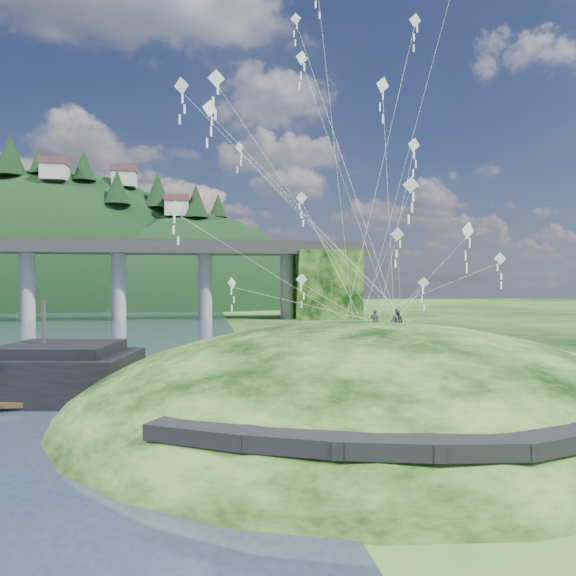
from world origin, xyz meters
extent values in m
plane|color=black|center=(0.00, 0.00, 0.00)|extent=(320.00, 320.00, 0.00)
ellipsoid|color=black|center=(8.00, 2.00, -1.50)|extent=(36.00, 32.00, 13.00)
cube|color=black|center=(-1.50, -8.00, 2.03)|extent=(4.32, 3.62, 0.71)
cube|color=black|center=(1.50, -9.65, 2.09)|extent=(4.10, 2.97, 0.61)
cube|color=black|center=(4.50, -10.65, 2.08)|extent=(3.85, 2.37, 0.62)
cube|color=black|center=(7.50, -11.10, 2.04)|extent=(3.62, 1.83, 0.66)
cube|color=black|center=(10.50, -10.90, 2.05)|extent=(3.82, 2.27, 0.68)
cylinder|color=gray|center=(-32.00, 70.00, 6.50)|extent=(2.60, 2.60, 13.00)
cylinder|color=gray|center=(-16.50, 70.00, 6.50)|extent=(2.60, 2.60, 13.00)
cylinder|color=gray|center=(-1.00, 70.00, 6.50)|extent=(2.60, 2.60, 13.00)
cylinder|color=gray|center=(14.50, 70.00, 6.50)|extent=(2.60, 2.60, 13.00)
cube|color=black|center=(22.00, 70.00, 6.50)|extent=(12.00, 11.00, 13.00)
ellipsoid|color=black|center=(-40.00, 126.00, -6.00)|extent=(96.00, 68.00, 88.00)
ellipsoid|color=black|center=(-5.00, 118.00, -10.00)|extent=(76.00, 56.00, 72.00)
cone|color=black|center=(-49.87, 114.63, 39.23)|extent=(8.01, 8.01, 10.54)
cone|color=black|center=(-42.87, 114.06, 37.88)|extent=(4.97, 4.97, 6.54)
cone|color=black|center=(-31.40, 112.04, 36.68)|extent=(5.83, 5.83, 7.67)
cone|color=black|center=(-22.45, 107.08, 30.58)|extent=(6.47, 6.47, 8.51)
cone|color=black|center=(-13.22, 113.99, 31.23)|extent=(7.13, 7.13, 9.38)
cone|color=black|center=(-3.12, 109.03, 27.87)|extent=(6.56, 6.56, 8.63)
cone|color=black|center=(2.77, 114.63, 27.68)|extent=(4.88, 4.88, 6.42)
cube|color=beige|center=(-38.00, 110.00, 34.28)|extent=(6.00, 5.00, 4.00)
cube|color=brown|center=(-38.00, 110.00, 36.98)|extent=(6.40, 5.40, 1.60)
cube|color=beige|center=(-22.00, 116.00, 34.18)|extent=(6.00, 5.00, 4.00)
cube|color=brown|center=(-22.00, 116.00, 36.88)|extent=(6.40, 5.40, 1.60)
cube|color=beige|center=(-8.00, 110.00, 25.88)|extent=(6.00, 5.00, 4.00)
cube|color=brown|center=(-8.00, 110.00, 28.58)|extent=(6.40, 5.40, 1.60)
cube|color=black|center=(-10.29, 7.41, 3.17)|extent=(7.45, 6.57, 0.66)
cylinder|color=#2D2B2B|center=(-11.37, 7.61, 4.60)|extent=(0.26, 0.26, 3.28)
cube|color=#3B2A18|center=(-9.96, 5.29, 0.40)|extent=(12.49, 1.99, 0.31)
cylinder|color=#3B2A18|center=(-12.64, 5.29, 0.18)|extent=(0.27, 0.27, 0.89)
cylinder|color=#3B2A18|center=(-9.96, 5.29, 0.18)|extent=(0.27, 0.27, 0.89)
cylinder|color=#3B2A18|center=(-7.28, 5.30, 0.18)|extent=(0.27, 0.27, 0.89)
cylinder|color=#3B2A18|center=(-4.61, 5.31, 0.18)|extent=(0.27, 0.27, 0.89)
imported|color=#2A2D38|center=(9.09, 3.72, 5.69)|extent=(0.64, 0.55, 1.47)
imported|color=#2A2D38|center=(10.26, 3.00, 5.79)|extent=(1.05, 1.04, 1.71)
cube|color=white|center=(-2.41, -2.55, 16.48)|extent=(0.67, 0.39, 0.73)
cube|color=white|center=(-2.41, -2.55, 15.95)|extent=(0.10, 0.04, 0.43)
cube|color=white|center=(-2.41, -2.55, 15.42)|extent=(0.10, 0.04, 0.43)
cube|color=white|center=(-2.41, -2.55, 14.89)|extent=(0.10, 0.04, 0.43)
cube|color=white|center=(3.83, 0.54, 19.51)|extent=(0.69, 0.29, 0.71)
cube|color=white|center=(3.83, 0.54, 19.00)|extent=(0.09, 0.07, 0.42)
cube|color=white|center=(3.83, 0.54, 18.49)|extent=(0.09, 0.07, 0.42)
cube|color=white|center=(3.83, 0.54, 17.98)|extent=(0.09, 0.07, 0.42)
cube|color=white|center=(8.95, -2.13, 12.35)|extent=(0.80, 0.28, 0.81)
cube|color=white|center=(8.95, -2.13, 11.76)|extent=(0.11, 0.03, 0.48)
cube|color=white|center=(8.95, -2.13, 11.18)|extent=(0.11, 0.03, 0.48)
cube|color=white|center=(8.95, -2.13, 10.60)|extent=(0.11, 0.03, 0.48)
cube|color=white|center=(-2.84, 0.69, 11.28)|extent=(0.71, 0.42, 0.78)
cube|color=white|center=(-2.84, 0.69, 10.72)|extent=(0.10, 0.05, 0.46)
cube|color=white|center=(-2.84, 0.69, 10.16)|extent=(0.10, 0.05, 0.46)
cube|color=white|center=(-2.84, 0.69, 9.60)|extent=(0.10, 0.05, 0.46)
cube|color=white|center=(13.63, 6.63, 7.34)|extent=(0.80, 0.26, 0.79)
cube|color=white|center=(13.63, 6.63, 6.76)|extent=(0.11, 0.03, 0.47)
cube|color=white|center=(13.63, 6.63, 6.19)|extent=(0.11, 0.03, 0.47)
cube|color=white|center=(13.63, 6.63, 5.62)|extent=(0.11, 0.03, 0.47)
cube|color=white|center=(0.80, 4.98, 15.68)|extent=(0.49, 0.50, 0.65)
cube|color=white|center=(0.80, 4.98, 15.21)|extent=(0.08, 0.06, 0.39)
cube|color=white|center=(0.80, 4.98, 14.74)|extent=(0.08, 0.06, 0.39)
cube|color=white|center=(0.80, 4.98, 14.27)|extent=(0.08, 0.06, 0.39)
cube|color=white|center=(8.49, -1.52, 9.89)|extent=(0.71, 0.23, 0.70)
cube|color=white|center=(8.49, -1.52, 9.39)|extent=(0.09, 0.04, 0.41)
cube|color=white|center=(8.49, -1.52, 8.89)|extent=(0.09, 0.04, 0.41)
cube|color=white|center=(8.49, -1.52, 8.38)|extent=(0.09, 0.04, 0.41)
cube|color=white|center=(11.61, -2.97, 10.00)|extent=(0.82, 0.41, 0.87)
cube|color=white|center=(11.61, -2.97, 9.38)|extent=(0.11, 0.08, 0.51)
cube|color=white|center=(11.61, -2.97, 8.76)|extent=(0.11, 0.08, 0.51)
cube|color=white|center=(11.61, -2.97, 8.14)|extent=(0.11, 0.08, 0.51)
cube|color=white|center=(4.35, -1.08, 21.59)|extent=(0.08, 0.07, 0.39)
cube|color=white|center=(4.35, -1.08, 21.12)|extent=(0.08, 0.07, 0.39)
cube|color=white|center=(-1.07, 1.20, 16.74)|extent=(0.79, 0.48, 0.88)
cube|color=white|center=(-1.07, 1.20, 16.11)|extent=(0.10, 0.09, 0.51)
cube|color=white|center=(-1.07, 1.20, 15.48)|extent=(0.10, 0.09, 0.51)
cube|color=white|center=(-1.07, 1.20, 14.86)|extent=(0.10, 0.09, 0.51)
cube|color=white|center=(12.18, 4.93, 24.37)|extent=(0.84, 0.22, 0.83)
cube|color=white|center=(12.18, 4.93, 23.78)|extent=(0.11, 0.05, 0.48)
cube|color=white|center=(12.18, 4.93, 23.19)|extent=(0.11, 0.05, 0.48)
cube|color=white|center=(12.18, 4.93, 22.60)|extent=(0.11, 0.05, 0.48)
cube|color=white|center=(0.51, 8.54, 7.30)|extent=(0.54, 0.65, 0.79)
cube|color=white|center=(0.51, 8.54, 6.73)|extent=(0.09, 0.08, 0.47)
cube|color=white|center=(0.51, 8.54, 6.16)|extent=(0.09, 0.08, 0.47)
cube|color=white|center=(0.51, 8.54, 5.59)|extent=(0.09, 0.08, 0.47)
cube|color=white|center=(-0.85, -3.91, 16.40)|extent=(0.75, 0.16, 0.75)
cube|color=white|center=(-0.85, -3.91, 15.87)|extent=(0.10, 0.03, 0.43)
cube|color=white|center=(-0.85, -3.91, 15.34)|extent=(0.10, 0.03, 0.43)
cube|color=white|center=(-0.85, -3.91, 14.81)|extent=(0.10, 0.03, 0.43)
cube|color=white|center=(5.85, 10.90, 13.65)|extent=(0.80, 0.47, 0.87)
cube|color=white|center=(5.85, 10.90, 13.02)|extent=(0.12, 0.05, 0.51)
cube|color=white|center=(5.85, 10.90, 12.40)|extent=(0.12, 0.05, 0.51)
cube|color=white|center=(5.85, 10.90, 11.77)|extent=(0.12, 0.05, 0.51)
cube|color=white|center=(5.24, 10.02, 26.43)|extent=(0.73, 0.39, 0.79)
cube|color=white|center=(5.24, 10.02, 25.86)|extent=(0.10, 0.05, 0.46)
cube|color=white|center=(5.24, 10.02, 25.30)|extent=(0.10, 0.05, 0.46)
cube|color=white|center=(5.24, 10.02, 24.74)|extent=(0.10, 0.05, 0.46)
cube|color=white|center=(7.63, -1.61, 17.48)|extent=(0.76, 0.30, 0.77)
cube|color=white|center=(7.63, -1.61, 16.93)|extent=(0.09, 0.07, 0.46)
cube|color=white|center=(7.63, -1.61, 16.37)|extent=(0.09, 0.07, 0.46)
cube|color=white|center=(7.63, -1.61, 15.81)|extent=(0.09, 0.07, 0.46)
cube|color=white|center=(15.10, -0.21, 8.73)|extent=(0.41, 0.61, 0.67)
cube|color=white|center=(15.10, -0.21, 8.24)|extent=(0.08, 0.07, 0.41)
cube|color=white|center=(15.10, -0.21, 7.74)|extent=(0.08, 0.07, 0.41)
cube|color=white|center=(15.10, -0.21, 7.25)|extent=(0.08, 0.07, 0.41)
cube|color=white|center=(11.50, 3.46, 15.92)|extent=(0.84, 0.23, 0.83)
cube|color=white|center=(11.50, 3.46, 15.32)|extent=(0.11, 0.07, 0.49)
cube|color=white|center=(11.50, 3.46, 14.72)|extent=(0.11, 0.07, 0.49)
cube|color=white|center=(11.50, 3.46, 14.12)|extent=(0.11, 0.07, 0.49)
cube|color=white|center=(4.81, 5.55, 7.56)|extent=(0.71, 0.34, 0.75)
cube|color=white|center=(4.81, 5.55, 7.03)|extent=(0.10, 0.04, 0.44)
cube|color=white|center=(4.81, 5.55, 6.50)|extent=(0.10, 0.04, 0.44)
cube|color=white|center=(4.81, 5.55, 5.96)|extent=(0.10, 0.04, 0.44)
camera|label=1|loc=(-1.47, -26.78, 7.58)|focal=32.00mm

